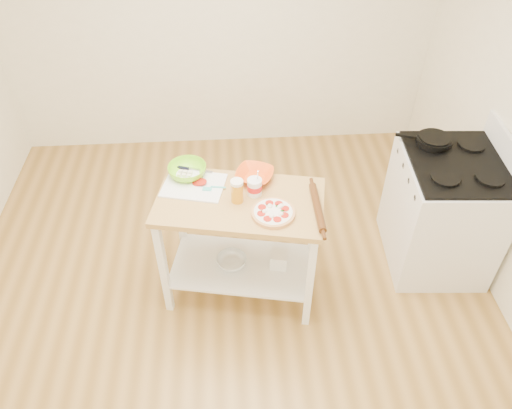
{
  "coord_description": "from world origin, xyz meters",
  "views": [
    {
      "loc": [
        0.05,
        -2.17,
        3.03
      ],
      "look_at": [
        0.21,
        0.22,
        0.87
      ],
      "focal_mm": 35.0,
      "sensor_mm": 36.0,
      "label": 1
    }
  ],
  "objects_px": {
    "spatula": "(213,188)",
    "shelf_glass_bowl": "(232,261)",
    "knife": "(189,169)",
    "gas_stove": "(442,211)",
    "pizza": "(273,212)",
    "prep_island": "(240,228)",
    "shelf_bin": "(279,259)",
    "skillet": "(433,140)",
    "rolling_pin": "(317,207)",
    "green_bowl": "(187,171)",
    "beer_pint": "(237,191)",
    "orange_bowl": "(255,175)",
    "yogurt_tub": "(255,187)",
    "cutting_board": "(194,185)"
  },
  "relations": [
    {
      "from": "green_bowl",
      "to": "yogurt_tub",
      "type": "distance_m",
      "value": 0.5
    },
    {
      "from": "skillet",
      "to": "shelf_bin",
      "type": "relative_size",
      "value": 3.26
    },
    {
      "from": "skillet",
      "to": "gas_stove",
      "type": "bearing_deg",
      "value": -45.11
    },
    {
      "from": "skillet",
      "to": "spatula",
      "type": "bearing_deg",
      "value": -148.66
    },
    {
      "from": "cutting_board",
      "to": "spatula",
      "type": "relative_size",
      "value": 2.94
    },
    {
      "from": "prep_island",
      "to": "cutting_board",
      "type": "relative_size",
      "value": 2.57
    },
    {
      "from": "prep_island",
      "to": "shelf_glass_bowl",
      "type": "height_order",
      "value": "prep_island"
    },
    {
      "from": "cutting_board",
      "to": "shelf_bin",
      "type": "bearing_deg",
      "value": -4.14
    },
    {
      "from": "cutting_board",
      "to": "yogurt_tub",
      "type": "relative_size",
      "value": 2.19
    },
    {
      "from": "spatula",
      "to": "orange_bowl",
      "type": "xyz_separation_m",
      "value": [
        0.28,
        0.1,
        0.01
      ]
    },
    {
      "from": "gas_stove",
      "to": "skillet",
      "type": "height_order",
      "value": "gas_stove"
    },
    {
      "from": "cutting_board",
      "to": "green_bowl",
      "type": "bearing_deg",
      "value": 124.75
    },
    {
      "from": "gas_stove",
      "to": "shelf_bin",
      "type": "distance_m",
      "value": 1.3
    },
    {
      "from": "pizza",
      "to": "knife",
      "type": "height_order",
      "value": "pizza"
    },
    {
      "from": "prep_island",
      "to": "cutting_board",
      "type": "height_order",
      "value": "cutting_board"
    },
    {
      "from": "rolling_pin",
      "to": "shelf_bin",
      "type": "bearing_deg",
      "value": 151.04
    },
    {
      "from": "pizza",
      "to": "knife",
      "type": "relative_size",
      "value": 1.04
    },
    {
      "from": "cutting_board",
      "to": "orange_bowl",
      "type": "height_order",
      "value": "orange_bowl"
    },
    {
      "from": "shelf_bin",
      "to": "orange_bowl",
      "type": "bearing_deg",
      "value": 125.75
    },
    {
      "from": "gas_stove",
      "to": "green_bowl",
      "type": "distance_m",
      "value": 1.94
    },
    {
      "from": "green_bowl",
      "to": "beer_pint",
      "type": "xyz_separation_m",
      "value": [
        0.33,
        -0.28,
        0.04
      ]
    },
    {
      "from": "rolling_pin",
      "to": "knife",
      "type": "bearing_deg",
      "value": 150.7
    },
    {
      "from": "orange_bowl",
      "to": "gas_stove",
      "type": "bearing_deg",
      "value": 1.73
    },
    {
      "from": "yogurt_tub",
      "to": "shelf_glass_bowl",
      "type": "height_order",
      "value": "yogurt_tub"
    },
    {
      "from": "gas_stove",
      "to": "pizza",
      "type": "relative_size",
      "value": 4.03
    },
    {
      "from": "yogurt_tub",
      "to": "shelf_glass_bowl",
      "type": "relative_size",
      "value": 0.95
    },
    {
      "from": "cutting_board",
      "to": "shelf_glass_bowl",
      "type": "xyz_separation_m",
      "value": [
        0.23,
        -0.15,
        -0.61
      ]
    },
    {
      "from": "shelf_bin",
      "to": "rolling_pin",
      "type": "bearing_deg",
      "value": -28.96
    },
    {
      "from": "yogurt_tub",
      "to": "spatula",
      "type": "bearing_deg",
      "value": 167.84
    },
    {
      "from": "knife",
      "to": "shelf_glass_bowl",
      "type": "relative_size",
      "value": 1.2
    },
    {
      "from": "pizza",
      "to": "beer_pint",
      "type": "distance_m",
      "value": 0.27
    },
    {
      "from": "prep_island",
      "to": "rolling_pin",
      "type": "height_order",
      "value": "rolling_pin"
    },
    {
      "from": "orange_bowl",
      "to": "shelf_glass_bowl",
      "type": "distance_m",
      "value": 0.69
    },
    {
      "from": "shelf_bin",
      "to": "pizza",
      "type": "bearing_deg",
      "value": -116.46
    },
    {
      "from": "beer_pint",
      "to": "shelf_glass_bowl",
      "type": "bearing_deg",
      "value": 161.53
    },
    {
      "from": "skillet",
      "to": "spatula",
      "type": "height_order",
      "value": "skillet"
    },
    {
      "from": "prep_island",
      "to": "orange_bowl",
      "type": "xyz_separation_m",
      "value": [
        0.11,
        0.21,
        0.29
      ]
    },
    {
      "from": "skillet",
      "to": "shelf_bin",
      "type": "distance_m",
      "value": 1.41
    },
    {
      "from": "yogurt_tub",
      "to": "rolling_pin",
      "type": "bearing_deg",
      "value": -25.96
    },
    {
      "from": "gas_stove",
      "to": "prep_island",
      "type": "bearing_deg",
      "value": -167.01
    },
    {
      "from": "spatula",
      "to": "rolling_pin",
      "type": "height_order",
      "value": "rolling_pin"
    },
    {
      "from": "rolling_pin",
      "to": "shelf_glass_bowl",
      "type": "height_order",
      "value": "rolling_pin"
    },
    {
      "from": "pizza",
      "to": "shelf_bin",
      "type": "relative_size",
      "value": 2.29
    },
    {
      "from": "spatula",
      "to": "shelf_glass_bowl",
      "type": "distance_m",
      "value": 0.64
    },
    {
      "from": "shelf_glass_bowl",
      "to": "shelf_bin",
      "type": "bearing_deg",
      "value": -4.45
    },
    {
      "from": "skillet",
      "to": "pizza",
      "type": "height_order",
      "value": "skillet"
    },
    {
      "from": "skillet",
      "to": "pizza",
      "type": "relative_size",
      "value": 1.43
    },
    {
      "from": "prep_island",
      "to": "pizza",
      "type": "distance_m",
      "value": 0.37
    },
    {
      "from": "gas_stove",
      "to": "green_bowl",
      "type": "bearing_deg",
      "value": -176.99
    },
    {
      "from": "skillet",
      "to": "rolling_pin",
      "type": "relative_size",
      "value": 0.93
    }
  ]
}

